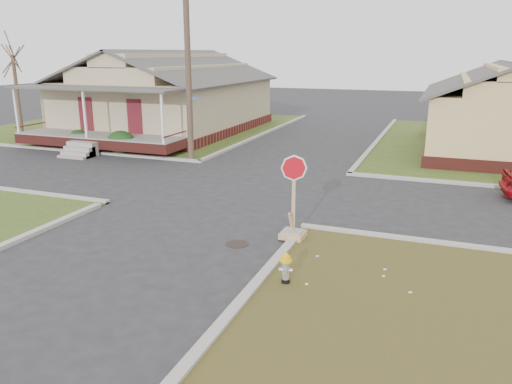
% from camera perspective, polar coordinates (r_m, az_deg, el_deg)
% --- Properties ---
extents(ground, '(120.00, 120.00, 0.00)m').
position_cam_1_polar(ground, '(15.17, -9.12, -4.16)').
color(ground, '#272729').
rests_on(ground, ground).
extents(verge_far_left, '(19.00, 19.00, 0.05)m').
position_cam_1_polar(verge_far_left, '(36.81, -12.90, 7.36)').
color(verge_far_left, '#354C1B').
rests_on(verge_far_left, ground).
extents(curbs, '(80.00, 40.00, 0.12)m').
position_cam_1_polar(curbs, '(19.45, -1.83, 0.48)').
color(curbs, '#AAA299').
rests_on(curbs, ground).
extents(manhole, '(0.64, 0.64, 0.01)m').
position_cam_1_polar(manhole, '(13.82, -2.17, -5.95)').
color(manhole, black).
rests_on(manhole, ground).
extents(corner_house, '(10.10, 15.50, 5.30)m').
position_cam_1_polar(corner_house, '(33.86, -10.07, 10.66)').
color(corner_house, maroon).
rests_on(corner_house, ground).
extents(side_house_yellow, '(7.60, 11.60, 4.70)m').
position_cam_1_polar(side_house_yellow, '(29.09, 26.43, 8.32)').
color(side_house_yellow, maroon).
rests_on(side_house_yellow, ground).
extents(utility_pole, '(1.80, 0.28, 9.00)m').
position_cam_1_polar(utility_pole, '(24.11, -7.78, 14.50)').
color(utility_pole, '#463228').
rests_on(utility_pole, ground).
extents(tree_far_left, '(0.22, 0.22, 4.90)m').
position_cam_1_polar(tree_far_left, '(35.15, -25.59, 9.94)').
color(tree_far_left, '#463228').
rests_on(tree_far_left, verge_far_left).
extents(fire_hydrant, '(0.27, 0.27, 0.72)m').
position_cam_1_polar(fire_hydrant, '(11.38, 3.44, -8.49)').
color(fire_hydrant, black).
rests_on(fire_hydrant, ground).
extents(stop_sign, '(0.68, 0.66, 2.38)m').
position_cam_1_polar(stop_sign, '(14.02, 4.27, -3.24)').
color(stop_sign, tan).
rests_on(stop_sign, ground).
extents(hedge_left, '(1.33, 1.09, 1.01)m').
position_cam_1_polar(hedge_left, '(29.14, -19.54, 5.81)').
color(hedge_left, '#1C3B15').
rests_on(hedge_left, verge_far_left).
extents(hedge_right, '(1.49, 1.22, 1.14)m').
position_cam_1_polar(hedge_right, '(26.83, -15.17, 5.52)').
color(hedge_right, '#1C3B15').
rests_on(hedge_right, verge_far_left).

